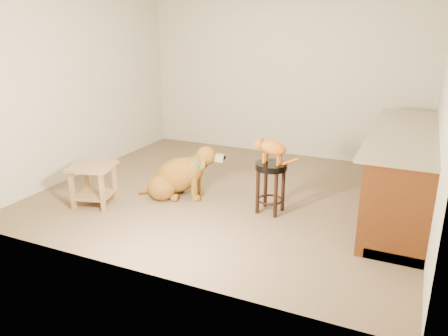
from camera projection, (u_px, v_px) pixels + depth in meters
The scene contains 8 objects.
floor at pixel (231, 193), 5.51m from camera, with size 4.50×4.00×0.01m, color brown.
room_shell at pixel (232, 57), 4.98m from camera, with size 4.54×4.04×2.62m.
cabinet_run at pixel (402, 175), 4.87m from camera, with size 0.70×2.56×0.94m.
padded_stool at pixel (271, 178), 4.85m from camera, with size 0.35×0.35×0.58m.
wood_stool at pixel (394, 173), 5.16m from camera, with size 0.44×0.44×0.69m.
side_table at pixel (93, 179), 5.08m from camera, with size 0.58×0.58×0.49m.
golden_retriever at pixel (178, 176), 5.34m from camera, with size 1.09×0.64×0.71m.
tabby_kitten at pixel (271, 148), 4.75m from camera, with size 0.51×0.17×0.32m.
Camera 1 is at (2.04, -4.70, 2.06)m, focal length 35.00 mm.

